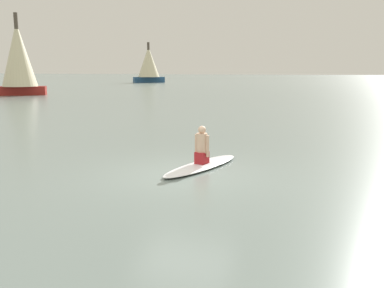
# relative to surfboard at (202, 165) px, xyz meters

# --- Properties ---
(ground_plane) EXTENTS (400.00, 400.00, 0.00)m
(ground_plane) POSITION_rel_surfboard_xyz_m (-0.96, 0.16, -0.06)
(ground_plane) COLOR slate
(surfboard) EXTENTS (3.44, 1.65, 0.12)m
(surfboard) POSITION_rel_surfboard_xyz_m (0.00, 0.00, 0.00)
(surfboard) COLOR white
(surfboard) RESTS_ON ground
(person_paddler) EXTENTS (0.41, 0.46, 1.05)m
(person_paddler) POSITION_rel_surfboard_xyz_m (0.00, -0.00, 0.53)
(person_paddler) COLOR #A51E23
(person_paddler) RESTS_ON surfboard
(sailboat_near_right) EXTENTS (4.83, 5.10, 8.30)m
(sailboat_near_right) POSITION_rel_surfboard_xyz_m (25.27, 27.87, 3.82)
(sailboat_near_right) COLOR maroon
(sailboat_near_right) RESTS_ON ground
(sailboat_near_left) EXTENTS (6.03, 6.03, 7.88)m
(sailboat_near_left) POSITION_rel_surfboard_xyz_m (67.53, 32.70, 3.68)
(sailboat_near_left) COLOR navy
(sailboat_near_left) RESTS_ON ground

